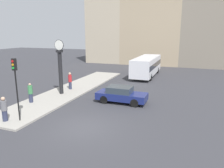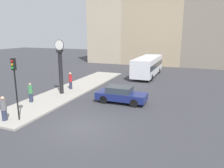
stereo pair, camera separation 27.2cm
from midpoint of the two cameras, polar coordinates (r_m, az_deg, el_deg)
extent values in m
plane|color=#38383D|center=(14.22, -7.95, -11.22)|extent=(120.00, 120.00, 0.00)
cube|color=#A39E93|center=(23.39, -10.38, -1.30)|extent=(3.74, 20.13, 0.14)
cube|color=#B7A88E|center=(44.78, -1.58, 13.89)|extent=(7.09, 5.00, 12.73)
cube|color=tan|center=(42.37, 10.16, 17.15)|extent=(10.71, 5.00, 17.78)
cube|color=gray|center=(41.78, 25.14, 17.31)|extent=(10.22, 5.00, 19.37)
cube|color=navy|center=(18.68, 2.14, -3.15)|extent=(4.27, 1.71, 0.60)
cube|color=#2D3842|center=(18.58, 1.65, -1.44)|extent=(2.05, 1.54, 0.52)
cylinder|color=black|center=(19.09, 6.62, -3.64)|extent=(0.69, 0.22, 0.69)
cylinder|color=black|center=(17.71, 5.45, -4.97)|extent=(0.69, 0.22, 0.69)
cylinder|color=black|center=(19.85, -0.82, -2.89)|extent=(0.69, 0.22, 0.69)
cylinder|color=black|center=(18.53, -2.50, -4.09)|extent=(0.69, 0.22, 0.69)
cube|color=silver|center=(30.47, 8.75, 4.83)|extent=(2.49, 9.01, 2.24)
cube|color=#1E232D|center=(30.45, 8.76, 5.07)|extent=(2.51, 8.83, 0.68)
cylinder|color=black|center=(33.15, 11.56, 3.58)|extent=(0.28, 0.90, 0.90)
cylinder|color=black|center=(33.55, 7.83, 3.84)|extent=(0.28, 0.90, 0.90)
cylinder|color=black|center=(27.73, 9.72, 1.80)|extent=(0.28, 0.90, 0.90)
cylinder|color=black|center=(28.21, 5.31, 2.13)|extent=(0.28, 0.90, 0.90)
cylinder|color=black|center=(15.60, -23.93, -2.87)|extent=(0.09, 0.09, 3.39)
cube|color=black|center=(15.20, -24.66, 4.67)|extent=(0.26, 0.20, 0.76)
cylinder|color=red|center=(15.09, -25.05, 5.38)|extent=(0.15, 0.04, 0.15)
cylinder|color=orange|center=(15.11, -24.98, 4.60)|extent=(0.15, 0.04, 0.15)
cylinder|color=green|center=(15.14, -24.90, 3.82)|extent=(0.15, 0.04, 0.15)
cylinder|color=black|center=(21.23, -13.65, 2.72)|extent=(0.37, 0.37, 3.95)
cube|color=black|center=(20.97, -13.96, 8.33)|extent=(0.48, 0.48, 0.22)
cylinder|color=black|center=(20.93, -14.04, 9.84)|extent=(0.96, 0.04, 0.96)
cylinder|color=white|center=(20.93, -14.04, 9.84)|extent=(0.89, 0.06, 0.89)
cylinder|color=#2D334C|center=(23.08, -11.17, -0.36)|extent=(0.30, 0.30, 0.77)
cylinder|color=red|center=(22.92, -11.26, 1.46)|extent=(0.36, 0.36, 0.72)
sphere|color=tan|center=(22.83, -11.31, 2.66)|extent=(0.26, 0.26, 0.26)
cylinder|color=#2D334C|center=(16.30, -26.61, -7.40)|extent=(0.34, 0.34, 0.73)
cylinder|color=slate|center=(16.08, -26.87, -5.04)|extent=(0.40, 0.40, 0.68)
sphere|color=tan|center=(15.95, -27.05, -3.45)|extent=(0.26, 0.26, 0.26)
cylinder|color=#2D334C|center=(19.64, -20.79, -3.43)|extent=(0.32, 0.32, 0.75)
cylinder|color=#387A47|center=(19.46, -20.96, -1.40)|extent=(0.38, 0.38, 0.70)
sphere|color=tan|center=(19.36, -21.07, -0.11)|extent=(0.20, 0.20, 0.20)
camera|label=1|loc=(0.14, -90.39, -0.09)|focal=35.00mm
camera|label=2|loc=(0.14, 89.61, 0.09)|focal=35.00mm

